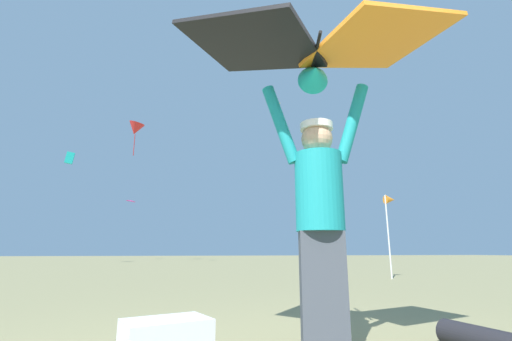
{
  "coord_description": "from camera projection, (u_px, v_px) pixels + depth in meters",
  "views": [
    {
      "loc": [
        -0.74,
        -1.94,
        0.68
      ],
      "look_at": [
        0.26,
        2.34,
        1.71
      ],
      "focal_mm": 24.5,
      "sensor_mm": 36.0,
      "label": 1
    }
  ],
  "objects": [
    {
      "name": "distant_kite_teal_mid_left",
      "position": [
        70.0,
        158.0,
        20.97
      ],
      "size": [
        0.6,
        0.56,
        0.77
      ],
      "color": "#19B2AD"
    },
    {
      "name": "held_stunt_kite",
      "position": [
        315.0,
        49.0,
        2.65
      ],
      "size": [
        2.03,
        1.32,
        0.43
      ],
      "color": "black"
    },
    {
      "name": "distant_kite_yellow_high_right",
      "position": [
        278.0,
        103.0,
        30.87
      ],
      "size": [
        0.67,
        0.65,
        0.26
      ],
      "color": "yellow"
    },
    {
      "name": "distant_kite_purple_low_left",
      "position": [
        313.0,
        137.0,
        26.69
      ],
      "size": [
        0.99,
        1.01,
        1.09
      ],
      "color": "purple"
    },
    {
      "name": "distant_kite_magenta_high_left",
      "position": [
        131.0,
        201.0,
        31.11
      ],
      "size": [
        1.1,
        1.11,
        0.24
      ],
      "color": "#DB2393"
    },
    {
      "name": "kite_flyer_person",
      "position": [
        320.0,
        214.0,
        2.46
      ],
      "size": [
        0.8,
        0.42,
        1.92
      ],
      "color": "#424751",
      "rests_on": "ground"
    },
    {
      "name": "marker_flag",
      "position": [
        390.0,
        206.0,
        9.38
      ],
      "size": [
        0.3,
        0.24,
        2.17
      ],
      "color": "silver",
      "rests_on": "ground"
    },
    {
      "name": "distant_kite_red_overhead_distant",
      "position": [
        135.0,
        129.0,
        27.18
      ],
      "size": [
        1.82,
        1.78,
        2.81
      ],
      "color": "red"
    }
  ]
}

